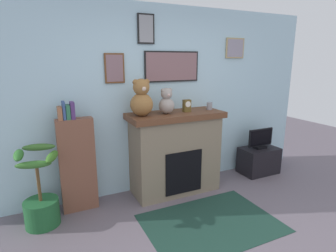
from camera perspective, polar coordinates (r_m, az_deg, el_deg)
The scene contains 11 objects.
back_wall at distance 3.98m, azimuth -2.23°, elevation 5.52°, with size 5.20×0.15×2.60m.
fireplace at distance 3.91m, azimuth 1.50°, elevation -5.45°, with size 1.33×0.59×1.16m.
bookshelf at distance 3.60m, azimuth -18.42°, elevation -7.27°, with size 0.43×0.16×1.40m.
potted_plant at distance 3.54m, azimuth -24.98°, elevation -14.04°, with size 0.48×0.49×0.93m.
tv_stand at distance 4.88m, azimuth 18.37°, elevation -6.81°, with size 0.63×0.40×0.44m, color black.
television at distance 4.77m, azimuth 18.72°, elevation -2.64°, with size 0.48×0.14×0.33m.
area_rug at distance 3.44m, azimuth 8.97°, elevation -19.34°, with size 1.53×1.09×0.01m, color #1B392F.
candle_jar at distance 4.01m, azimuth 8.64°, elevation 4.14°, with size 0.08×0.08×0.11m, color gray.
mantel_clock at distance 3.81m, azimuth 3.94°, elevation 4.25°, with size 0.10×0.08×0.17m.
teddy_bear_brown at distance 3.52m, azimuth -5.54°, elevation 5.55°, with size 0.30×0.30×0.48m.
teddy_bear_tan at distance 3.66m, azimuth -0.31°, elevation 4.99°, with size 0.21×0.21×0.35m.
Camera 1 is at (-1.55, -1.62, 1.87)m, focal length 29.23 mm.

